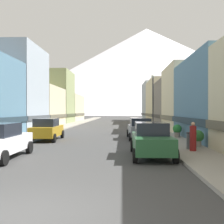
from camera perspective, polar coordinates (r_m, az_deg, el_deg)
ground_plane at (r=6.62m, az=-19.47°, el=-20.88°), size 400.00×400.00×0.00m
sidewalk_left at (r=41.69m, az=-9.60°, el=-2.93°), size 2.50×100.00×0.15m
sidewalk_right at (r=41.00m, az=7.79°, el=-2.98°), size 2.50×100.00×0.15m
storefront_left_2 at (r=33.84m, az=-22.96°, el=4.36°), size 9.45×8.21×9.98m
storefront_left_3 at (r=42.10m, az=-16.33°, el=0.98°), size 7.53×10.19×6.08m
storefront_left_4 at (r=51.56m, az=-13.91°, el=2.92°), size 9.37×8.21×9.93m
storefront_left_5 at (r=62.02m, az=-11.09°, el=0.73°), size 9.30×12.96×6.05m
storefront_right_2 at (r=32.43m, az=20.36°, el=2.47°), size 10.04×8.33×7.58m
storefront_right_3 at (r=41.16m, az=15.73°, el=1.52°), size 9.09×9.80×6.86m
storefront_right_4 at (r=52.49m, az=12.41°, el=2.04°), size 8.41×13.07×8.37m
storefront_right_5 at (r=64.78m, az=10.98°, el=2.07°), size 9.56×11.01×9.23m
car_left_1 at (r=21.82m, az=-13.99°, el=-3.66°), size 2.22×4.47×1.78m
car_right_0 at (r=13.79m, az=8.57°, el=-5.94°), size 2.07×4.41×1.78m
car_right_1 at (r=22.30m, az=6.13°, el=-3.57°), size 2.20×4.46×1.78m
trash_bin_right at (r=16.09m, az=16.94°, el=-5.98°), size 0.59×0.59×0.98m
potted_plant_0 at (r=23.05m, az=14.06°, el=-3.81°), size 0.75×0.75×1.07m
potted_plant_2 at (r=17.14m, az=18.26°, el=-5.20°), size 0.74×0.74×1.04m
pedestrian_0 at (r=15.36m, az=17.25°, el=-5.35°), size 0.36×0.36×1.61m
streetlamp_right at (r=26.37m, az=8.92°, el=3.73°), size 0.36×0.36×5.86m
mountain_backdrop at (r=269.92m, az=7.52°, el=8.87°), size 291.26×291.26×85.73m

